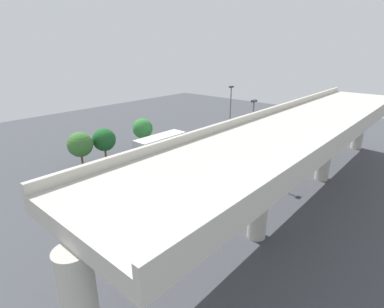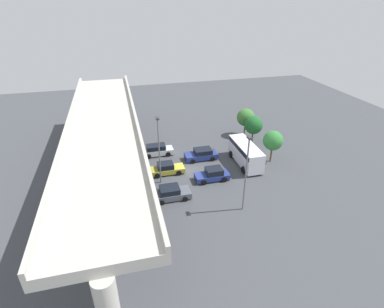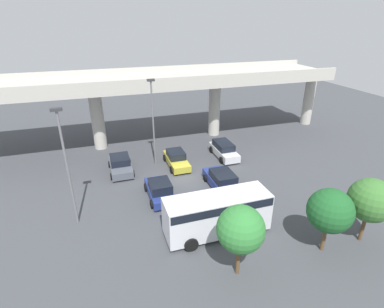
% 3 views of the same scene
% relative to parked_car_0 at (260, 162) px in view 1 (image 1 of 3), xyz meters
% --- Properties ---
extents(ground_plane, '(90.17, 90.17, 0.00)m').
position_rel_parked_car_0_xyz_m(ground_plane, '(5.46, -3.37, -0.71)').
color(ground_plane, '#424449').
extents(highway_overpass, '(43.48, 7.85, 8.26)m').
position_rel_parked_car_0_xyz_m(highway_overpass, '(5.46, 6.67, 6.01)').
color(highway_overpass, '#BCB7AD').
rests_on(highway_overpass, ground_plane).
extents(parked_car_0, '(2.21, 4.30, 1.52)m').
position_rel_parked_car_0_xyz_m(parked_car_0, '(0.00, 0.00, 0.00)').
color(parked_car_0, '#515660').
rests_on(parked_car_0, ground_plane).
extents(parked_car_1, '(2.11, 4.31, 1.59)m').
position_rel_parked_car_0_xyz_m(parked_car_1, '(2.62, -5.82, 0.02)').
color(parked_car_1, navy).
rests_on(parked_car_1, ground_plane).
extents(parked_car_2, '(2.00, 4.53, 1.52)m').
position_rel_parked_car_0_xyz_m(parked_car_2, '(5.53, -0.44, -0.01)').
color(parked_car_2, gold).
rests_on(parked_car_2, ground_plane).
extents(parked_car_3, '(2.19, 4.60, 1.58)m').
position_rel_parked_car_0_xyz_m(parked_car_3, '(8.16, -5.95, 0.04)').
color(parked_car_3, navy).
rests_on(parked_car_3, ground_plane).
extents(parked_car_4, '(2.00, 4.59, 1.62)m').
position_rel_parked_car_0_xyz_m(parked_car_4, '(10.95, 0.01, 0.07)').
color(parked_car_4, silver).
rests_on(parked_car_4, ground_plane).
extents(shuttle_bus, '(7.25, 2.60, 2.93)m').
position_rel_parked_car_0_xyz_m(shuttle_bus, '(5.40, -11.41, 1.03)').
color(shuttle_bus, silver).
rests_on(shuttle_bus, ground_plane).
extents(lamp_post_near_aisle, '(0.70, 0.35, 8.69)m').
position_rel_parked_car_0_xyz_m(lamp_post_near_aisle, '(-3.90, -7.18, 4.34)').
color(lamp_post_near_aisle, slate).
rests_on(lamp_post_near_aisle, ground_plane).
extents(lamp_post_mid_lot, '(0.70, 0.35, 8.64)m').
position_rel_parked_car_0_xyz_m(lamp_post_mid_lot, '(3.57, 0.64, 4.31)').
color(lamp_post_mid_lot, slate).
rests_on(lamp_post_mid_lot, ground_plane).
extents(tree_front_left, '(2.72, 2.72, 4.57)m').
position_rel_parked_car_0_xyz_m(tree_front_left, '(5.16, -15.20, 2.48)').
color(tree_front_left, brown).
rests_on(tree_front_left, ground_plane).
extents(tree_front_centre, '(2.80, 2.80, 4.44)m').
position_rel_parked_car_0_xyz_m(tree_front_centre, '(11.25, -15.15, 2.32)').
color(tree_front_centre, brown).
rests_on(tree_front_centre, ground_plane).
extents(tree_front_right, '(2.88, 2.88, 4.61)m').
position_rel_parked_car_0_xyz_m(tree_front_right, '(14.37, -15.17, 2.45)').
color(tree_front_right, brown).
rests_on(tree_front_right, ground_plane).
extents(traffic_cone, '(0.44, 0.44, 0.70)m').
position_rel_parked_car_0_xyz_m(traffic_cone, '(10.09, -8.40, -0.38)').
color(traffic_cone, black).
rests_on(traffic_cone, ground_plane).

